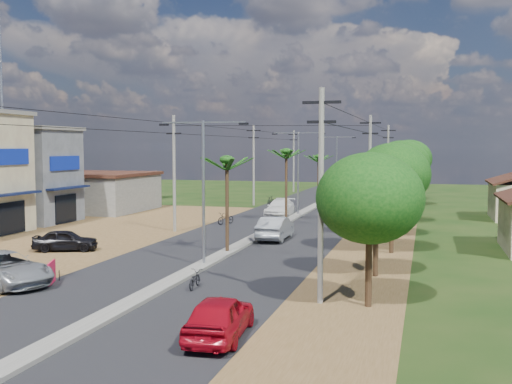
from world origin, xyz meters
TOP-DOWN VIEW (x-y plane):
  - ground at (0.00, 0.00)m, footprint 160.00×160.00m
  - road at (0.00, 15.00)m, footprint 12.00×110.00m
  - median at (0.00, 18.00)m, footprint 1.00×90.00m
  - dirt_lot_west at (-15.00, 8.00)m, footprint 18.00×46.00m
  - dirt_shoulder_east at (8.50, 15.00)m, footprint 5.00×90.00m
  - shophouse_grey at (-21.98, 14.00)m, footprint 9.00×6.40m
  - low_shed at (-21.00, 24.00)m, footprint 10.40×10.40m
  - tree_east_a at (9.50, -6.00)m, footprint 4.40×4.40m
  - tree_east_b at (9.30, 0.00)m, footprint 4.00×4.00m
  - tree_east_c at (9.70, 7.00)m, footprint 4.60×4.60m
  - tree_east_d at (9.40, 14.00)m, footprint 4.20×4.20m
  - tree_east_e at (9.60, 22.00)m, footprint 4.80×4.80m
  - tree_east_f at (9.20, 30.00)m, footprint 3.80×3.80m
  - tree_east_g at (9.80, 38.00)m, footprint 5.00×5.00m
  - tree_east_h at (9.50, 46.00)m, footprint 4.40×4.40m
  - palm_median_near at (0.00, 4.00)m, footprint 2.00×2.00m
  - palm_median_mid at (0.00, 20.00)m, footprint 2.00×2.00m
  - palm_median_far at (0.00, 36.00)m, footprint 2.00×2.00m
  - streetlight_near at (0.00, 0.00)m, footprint 5.10×0.18m
  - streetlight_mid at (0.00, 25.00)m, footprint 5.10×0.18m
  - streetlight_far at (0.00, 50.00)m, footprint 5.10×0.18m
  - utility_pole_w_b at (-7.00, 12.00)m, footprint 1.60×0.24m
  - utility_pole_w_c at (-7.00, 34.00)m, footprint 1.60×0.24m
  - utility_pole_w_d at (-7.00, 55.00)m, footprint 1.60×0.24m
  - utility_pole_e_a at (7.50, -6.00)m, footprint 1.60×0.24m
  - utility_pole_e_b at (7.50, 16.00)m, footprint 1.60×0.24m
  - utility_pole_e_c at (7.50, 38.00)m, footprint 1.60×0.24m
  - car_red_near at (4.99, -11.56)m, footprint 2.15×4.55m
  - car_silver_mid at (1.50, 10.20)m, footprint 1.79×5.01m
  - car_white_far at (-1.50, 23.98)m, footprint 2.38×5.51m
  - car_parked_silver at (-7.50, -6.91)m, footprint 6.20×4.48m
  - car_parked_dark at (-10.11, 2.08)m, footprint 4.27×2.88m
  - moto_rider_east at (1.46, -5.05)m, footprint 0.71×1.63m
  - moto_rider_west_a at (-4.58, 17.18)m, footprint 1.35×2.01m
  - moto_rider_west_b at (-5.00, 33.95)m, footprint 0.82×1.81m
  - roadside_sign at (-5.50, -6.00)m, footprint 0.58×1.26m

SIDE VIEW (x-z plane):
  - ground at x=0.00m, z-range 0.00..0.00m
  - dirt_shoulder_east at x=8.50m, z-range 0.00..0.03m
  - dirt_lot_west at x=-15.00m, z-range 0.00..0.04m
  - road at x=0.00m, z-range 0.00..0.04m
  - median at x=0.00m, z-range 0.00..0.18m
  - moto_rider_east at x=1.46m, z-range 0.00..0.83m
  - moto_rider_west_a at x=-4.58m, z-range 0.00..1.00m
  - moto_rider_west_b at x=-5.00m, z-range 0.00..1.05m
  - roadside_sign at x=-5.50m, z-range 0.00..1.10m
  - car_parked_dark at x=-10.11m, z-range 0.00..1.35m
  - car_red_near at x=4.99m, z-range 0.00..1.50m
  - car_parked_silver at x=-7.50m, z-range 0.00..1.57m
  - car_white_far at x=-1.50m, z-range 0.00..1.58m
  - car_silver_mid at x=1.50m, z-range 0.00..1.64m
  - low_shed at x=-21.00m, z-range -0.01..3.94m
  - tree_east_f at x=9.20m, z-range 1.13..6.64m
  - tree_east_b at x=9.30m, z-range 1.20..7.03m
  - shophouse_grey at x=-21.98m, z-range 0.01..8.31m
  - tree_east_d at x=9.40m, z-range 1.27..7.41m
  - tree_east_a at x=9.50m, z-range 1.30..7.67m
  - tree_east_h at x=9.50m, z-range 1.38..7.90m
  - utility_pole_w_b at x=-7.00m, z-range 0.26..9.26m
  - utility_pole_w_c at x=-7.00m, z-range 0.26..9.26m
  - utility_pole_w_d at x=-7.00m, z-range 0.26..9.26m
  - utility_pole_e_a at x=7.50m, z-range 0.26..9.26m
  - utility_pole_e_b at x=7.50m, z-range 0.26..9.26m
  - utility_pole_e_c at x=7.50m, z-range 0.26..9.26m
  - streetlight_near at x=0.00m, z-range 0.79..8.79m
  - streetlight_mid at x=0.00m, z-range 0.79..8.79m
  - streetlight_far at x=0.00m, z-range 0.79..8.79m
  - tree_east_c at x=9.70m, z-range 1.45..8.28m
  - tree_east_e at x=9.60m, z-range 1.52..8.66m
  - tree_east_g at x=9.80m, z-range 1.55..8.93m
  - palm_median_far at x=0.00m, z-range 2.34..8.19m
  - palm_median_near at x=0.00m, z-range 2.46..8.61m
  - palm_median_mid at x=0.00m, z-range 2.62..9.17m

